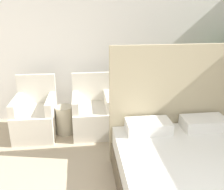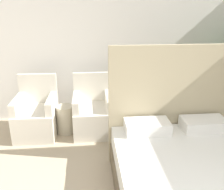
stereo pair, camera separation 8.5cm
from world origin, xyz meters
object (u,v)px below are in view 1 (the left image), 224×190
(armchair_near_window_right, at_px, (92,115))
(bed, at_px, (198,181))
(armchair_near_window_left, at_px, (36,118))
(side_table, at_px, (65,120))

(armchair_near_window_right, bearing_deg, bed, -60.79)
(armchair_near_window_left, xyz_separation_m, side_table, (0.45, 0.00, -0.06))
(bed, xyz_separation_m, armchair_near_window_right, (-0.99, 1.76, -0.03))
(bed, height_order, armchair_near_window_right, bed)
(armchair_near_window_left, xyz_separation_m, armchair_near_window_right, (0.90, 0.00, 0.00))
(armchair_near_window_left, relative_size, side_table, 2.01)
(armchair_near_window_left, height_order, side_table, armchair_near_window_left)
(bed, bearing_deg, armchair_near_window_right, 119.42)
(bed, distance_m, side_table, 2.28)
(armchair_near_window_left, bearing_deg, bed, -41.32)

